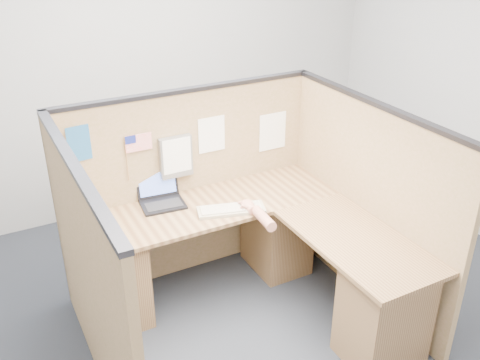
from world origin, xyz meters
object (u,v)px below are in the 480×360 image
l_desk (256,264)px  laptop (160,196)px  keyboard (231,209)px  mouse (247,207)px

l_desk → laptop: size_ratio=5.86×
keyboard → laptop: bearing=154.1°
l_desk → mouse: bearing=80.9°
l_desk → keyboard: keyboard is taller
laptop → l_desk: bearing=-45.4°
l_desk → laptop: bearing=128.9°
mouse → l_desk: bearing=-99.1°
laptop → mouse: (0.51, -0.40, -0.03)m
l_desk → keyboard: size_ratio=3.82×
laptop → keyboard: (0.40, -0.37, -0.04)m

